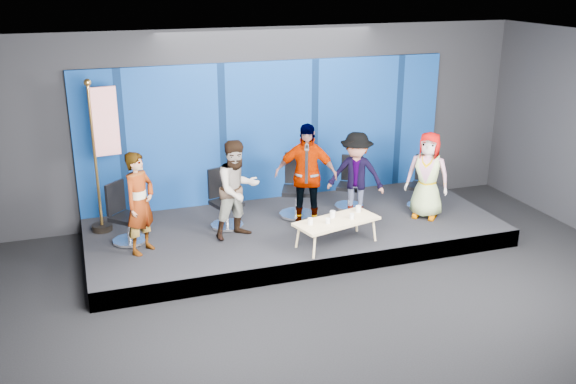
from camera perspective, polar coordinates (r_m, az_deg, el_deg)
name	(u,v)px	position (r m, az deg, el deg)	size (l,w,h in m)	color
ground	(354,307)	(9.14, 5.88, -10.14)	(10.00, 10.00, 0.00)	black
room_walls	(360,138)	(8.23, 6.45, 4.77)	(10.02, 8.02, 3.51)	black
riser	(295,232)	(11.16, 0.60, -3.54)	(7.00, 3.00, 0.30)	black
backdrop	(269,131)	(12.01, -1.68, 5.41)	(7.00, 0.08, 2.60)	navy
chair_a	(126,223)	(10.57, -14.22, -2.70)	(0.79, 0.79, 0.99)	silver
panelist_a	(140,203)	(10.00, -13.03, -0.97)	(0.58, 0.38, 1.60)	black
chair_b	(225,208)	(10.93, -5.62, -1.43)	(0.71, 0.71, 1.01)	silver
panelist_b	(237,189)	(10.33, -4.52, 0.23)	(0.79, 0.62, 1.63)	black
chair_c	(297,196)	(11.36, 0.80, -0.34)	(0.82, 0.82, 1.11)	silver
panelist_c	(306,176)	(10.73, 1.59, 1.47)	(1.05, 0.44, 1.79)	black
chair_d	(350,191)	(11.83, 5.51, 0.11)	(0.74, 0.74, 0.95)	silver
panelist_d	(356,175)	(11.22, 6.06, 1.49)	(0.99, 0.57, 1.54)	black
chair_e	(423,191)	(12.03, 11.88, 0.11)	(0.76, 0.76, 0.95)	silver
panelist_e	(427,175)	(11.42, 12.30, 1.46)	(0.75, 0.49, 1.54)	black
coffee_table	(337,222)	(10.17, 4.35, -2.67)	(1.45, 0.89, 0.42)	tan
mug_a	(310,221)	(9.95, 2.00, -2.62)	(0.08, 0.08, 0.10)	silver
mug_b	(328,221)	(10.01, 3.57, -2.57)	(0.07, 0.07, 0.08)	silver
mug_c	(333,214)	(10.25, 3.99, -1.98)	(0.09, 0.09, 0.11)	silver
mug_d	(352,216)	(10.21, 5.70, -2.15)	(0.07, 0.07, 0.09)	silver
mug_e	(358,209)	(10.51, 6.27, -1.50)	(0.09, 0.09, 0.10)	silver
flag_stand	(103,152)	(10.85, -16.13, 3.41)	(0.59, 0.34, 2.55)	black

